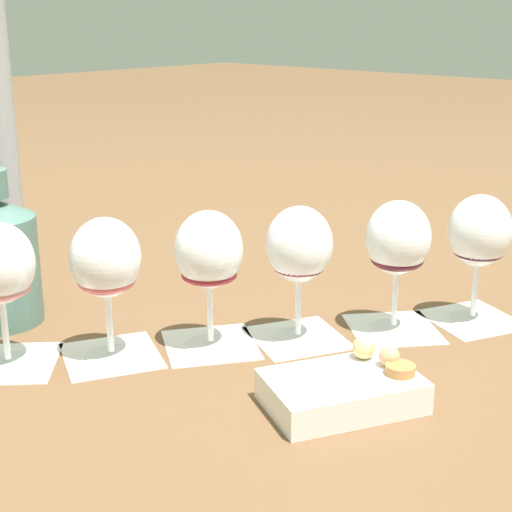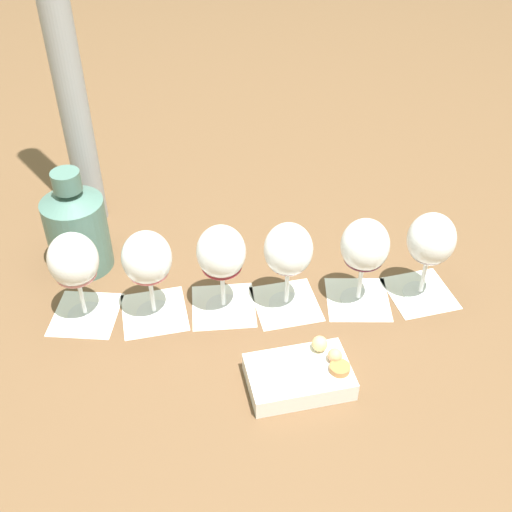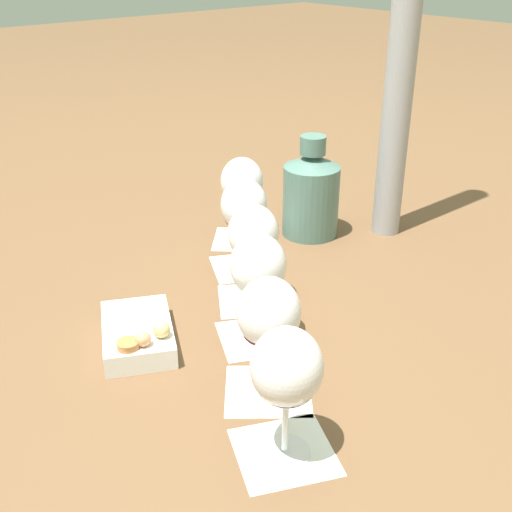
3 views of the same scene
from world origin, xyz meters
TOP-DOWN VIEW (x-y plane):
  - ground_plane at (0.00, 0.00)m, footprint 8.00×8.00m
  - tasting_card_0 at (-0.18, -0.26)m, footprint 0.17×0.17m
  - tasting_card_1 at (-0.10, -0.16)m, footprint 0.16×0.16m
  - tasting_card_2 at (-0.04, -0.05)m, footprint 0.16×0.16m
  - tasting_card_3 at (0.03, 0.04)m, footprint 0.16×0.16m
  - tasting_card_4 at (0.11, 0.15)m, footprint 0.16×0.16m
  - tasting_card_5 at (0.17, 0.26)m, footprint 0.16×0.15m
  - wine_glass_0 at (-0.18, -0.26)m, footprint 0.09×0.09m
  - wine_glass_1 at (-0.10, -0.16)m, footprint 0.09×0.09m
  - wine_glass_2 at (-0.04, -0.05)m, footprint 0.09×0.09m
  - wine_glass_3 at (0.03, 0.04)m, footprint 0.09×0.09m
  - wine_glass_4 at (0.11, 0.15)m, footprint 0.09×0.09m
  - wine_glass_5 at (0.17, 0.26)m, footprint 0.09×0.09m
  - ceramic_vase at (-0.31, -0.19)m, footprint 0.12×0.12m
  - snack_dish at (0.19, -0.06)m, footprint 0.17×0.20m

SIDE VIEW (x-z plane):
  - ground_plane at x=0.00m, z-range 0.00..0.00m
  - tasting_card_0 at x=-0.18m, z-range 0.00..0.00m
  - tasting_card_1 at x=-0.10m, z-range 0.00..0.00m
  - tasting_card_2 at x=-0.04m, z-range 0.00..0.00m
  - tasting_card_3 at x=0.03m, z-range 0.00..0.00m
  - tasting_card_4 at x=0.11m, z-range 0.00..0.00m
  - tasting_card_5 at x=0.17m, z-range 0.00..0.00m
  - snack_dish at x=0.19m, z-range -0.01..0.05m
  - ceramic_vase at x=-0.31m, z-range -0.01..0.20m
  - wine_glass_5 at x=0.17m, z-range 0.03..0.21m
  - wine_glass_3 at x=0.03m, z-range 0.03..0.21m
  - wine_glass_4 at x=0.11m, z-range 0.03..0.21m
  - wine_glass_1 at x=-0.10m, z-range 0.03..0.21m
  - wine_glass_0 at x=-0.18m, z-range 0.03..0.21m
  - wine_glass_2 at x=-0.04m, z-range 0.03..0.21m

